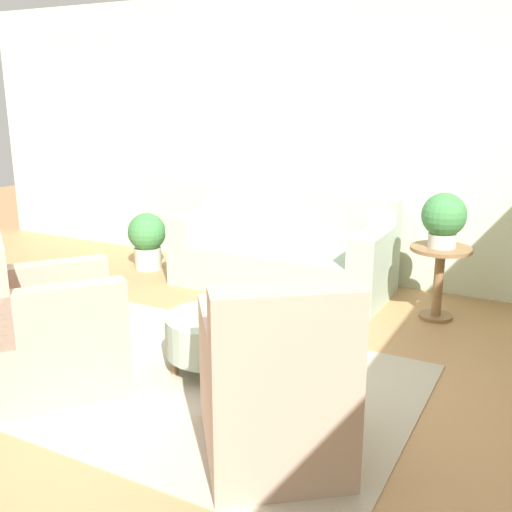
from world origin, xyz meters
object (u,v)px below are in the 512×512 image
Objects in this scene: armchair_left at (41,332)px; side_table at (439,270)px; couch at (284,254)px; potted_plant_on_side_table at (444,218)px; ottoman_table at (215,334)px; armchair_right at (274,390)px; potted_plant_floor at (147,238)px.

armchair_left is 1.77× the size of side_table.
couch is 1.60m from potted_plant_on_side_table.
armchair_left is at bearing -128.71° from potted_plant_on_side_table.
ottoman_table is 2.04m from side_table.
armchair_right is 2.50m from potted_plant_on_side_table.
armchair_right reaches higher than couch.
armchair_left reaches higher than ottoman_table.
side_table is (1.95, 2.43, 0.03)m from armchair_left.
armchair_left is 1.64× the size of ottoman_table.
side_table is at bearing -6.34° from couch.
potted_plant_on_side_table reaches higher than potted_plant_floor.
armchair_right is at bearing -65.66° from couch.
couch is 3.11× the size of ottoman_table.
potted_plant_floor is (-3.05, 0.05, -0.08)m from side_table.
potted_plant_floor is at bearing 137.77° from ottoman_table.
couch reaches higher than ottoman_table.
couch is at bearing 173.66° from potted_plant_on_side_table.
ottoman_table is (-0.81, 0.74, -0.13)m from armchair_right.
couch is at bearing 173.66° from side_table.
side_table is (0.32, 2.43, 0.03)m from armchair_right.
potted_plant_on_side_table is 3.10m from potted_plant_floor.
potted_plant_on_side_table reaches higher than armchair_left.
armchair_left is at bearing -99.85° from couch.
potted_plant_on_side_table is (0.32, 2.43, 0.47)m from armchair_right.
armchair_right is 1.77× the size of side_table.
armchair_left reaches higher than couch.
couch reaches higher than potted_plant_floor.
armchair_right is 1.11m from ottoman_table.
couch is 1.56m from potted_plant_floor.
ottoman_table is 2.12m from potted_plant_on_side_table.
potted_plant_on_side_table is (1.14, 1.69, 0.60)m from ottoman_table.
potted_plant_floor is (-1.10, 2.48, -0.05)m from armchair_left.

